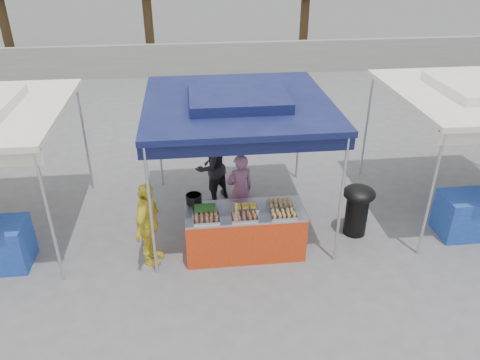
{
  "coord_description": "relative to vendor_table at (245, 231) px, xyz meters",
  "views": [
    {
      "loc": [
        -0.82,
        -6.66,
        5.04
      ],
      "look_at": [
        0.0,
        0.6,
        1.05
      ],
      "focal_mm": 35.0,
      "sensor_mm": 36.0,
      "label": 1
    }
  ],
  "objects": [
    {
      "name": "crate_stacked",
      "position": [
        0.36,
        0.57,
        0.02
      ],
      "size": [
        0.47,
        0.33,
        0.28
      ],
      "primitive_type": "cube",
      "color": "#142EA6",
      "rests_on": "crate_right"
    },
    {
      "name": "customer_person",
      "position": [
        -1.6,
        -0.09,
        0.32
      ],
      "size": [
        0.6,
        0.94,
        1.49
      ],
      "primitive_type": "imported",
      "rotation": [
        0.0,
        0.0,
        1.28
      ],
      "color": "yellow",
      "rests_on": "ground_plane"
    },
    {
      "name": "food_tray_fr",
      "position": [
        0.61,
        -0.24,
        0.46
      ],
      "size": [
        0.42,
        0.3,
        0.07
      ],
      "color": "silver",
      "rests_on": "vendor_table"
    },
    {
      "name": "crate_right",
      "position": [
        0.36,
        0.57,
        -0.28
      ],
      "size": [
        0.5,
        0.35,
        0.3
      ],
      "primitive_type": "cube",
      "color": "#142EA6",
      "rests_on": "ground_plane"
    },
    {
      "name": "food_tray_br",
      "position": [
        0.61,
        0.09,
        0.46
      ],
      "size": [
        0.42,
        0.3,
        0.07
      ],
      "color": "silver",
      "rests_on": "vendor_table"
    },
    {
      "name": "main_canopy",
      "position": [
        0.0,
        1.07,
        1.94
      ],
      "size": [
        3.2,
        3.2,
        2.57
      ],
      "color": "silver",
      "rests_on": "ground_plane"
    },
    {
      "name": "food_tray_fm",
      "position": [
        -0.04,
        -0.24,
        0.46
      ],
      "size": [
        0.42,
        0.3,
        0.07
      ],
      "color": "silver",
      "rests_on": "vendor_table"
    },
    {
      "name": "food_tray_fl",
      "position": [
        -0.65,
        -0.23,
        0.46
      ],
      "size": [
        0.42,
        0.3,
        0.07
      ],
      "color": "silver",
      "rests_on": "vendor_table"
    },
    {
      "name": "cooking_pot",
      "position": [
        -0.84,
        0.34,
        0.5
      ],
      "size": [
        0.27,
        0.27,
        0.16
      ],
      "primitive_type": "cylinder",
      "color": "black",
      "rests_on": "vendor_table"
    },
    {
      "name": "vendor_woman",
      "position": [
        0.01,
        0.89,
        0.3
      ],
      "size": [
        0.61,
        0.49,
        1.46
      ],
      "primitive_type": "imported",
      "rotation": [
        0.0,
        0.0,
        3.44
      ],
      "color": "#8C597E",
      "rests_on": "ground_plane"
    },
    {
      "name": "vendor_table",
      "position": [
        0.0,
        0.0,
        0.0
      ],
      "size": [
        2.0,
        0.8,
        0.85
      ],
      "color": "red",
      "rests_on": "ground_plane"
    },
    {
      "name": "wok_burner",
      "position": [
        2.1,
        0.34,
        0.16
      ],
      "size": [
        0.58,
        0.58,
        0.98
      ],
      "rotation": [
        0.0,
        0.0,
        0.19
      ],
      "color": "black",
      "rests_on": "ground_plane"
    },
    {
      "name": "back_wall",
      "position": [
        0.0,
        11.1,
        0.17
      ],
      "size": [
        40.0,
        0.25,
        1.2
      ],
      "primitive_type": "cube",
      "color": "gray",
      "rests_on": "ground_plane"
    },
    {
      "name": "ground_plane",
      "position": [
        0.0,
        0.1,
        -0.43
      ],
      "size": [
        80.0,
        80.0,
        0.0
      ],
      "primitive_type": "plane",
      "color": "#5C5B5E"
    },
    {
      "name": "skewer_cup",
      "position": [
        -0.17,
        -0.24,
        0.48
      ],
      "size": [
        0.09,
        0.09,
        0.11
      ],
      "primitive_type": "cylinder",
      "color": "silver",
      "rests_on": "vendor_table"
    },
    {
      "name": "food_tray_bl",
      "position": [
        -0.66,
        0.05,
        0.46
      ],
      "size": [
        0.42,
        0.3,
        0.07
      ],
      "color": "silver",
      "rests_on": "vendor_table"
    },
    {
      "name": "crate_left",
      "position": [
        -0.48,
        0.52,
        -0.27
      ],
      "size": [
        0.52,
        0.36,
        0.31
      ],
      "primitive_type": "cube",
      "color": "#142EA6",
      "rests_on": "ground_plane"
    },
    {
      "name": "helper_man",
      "position": [
        -0.46,
        1.83,
        0.36
      ],
      "size": [
        0.96,
        0.94,
        1.56
      ],
      "primitive_type": "imported",
      "rotation": [
        0.0,
        0.0,
        3.85
      ],
      "color": "black",
      "rests_on": "ground_plane"
    },
    {
      "name": "food_tray_bm",
      "position": [
        0.01,
        0.06,
        0.46
      ],
      "size": [
        0.42,
        0.3,
        0.07
      ],
      "color": "silver",
      "rests_on": "vendor_table"
    }
  ]
}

